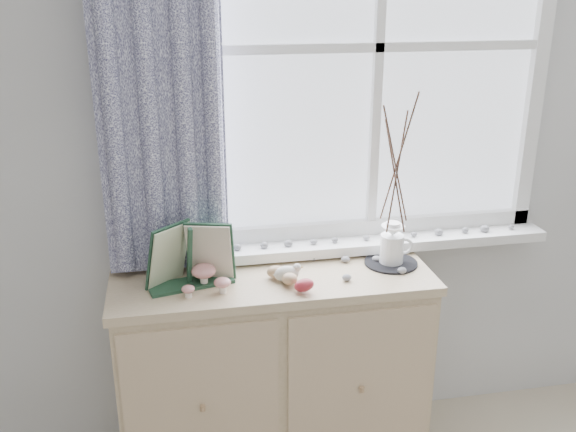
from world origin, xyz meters
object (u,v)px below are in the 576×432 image
Objects in this scene: sideboard at (273,372)px; toadstool_cluster at (206,276)px; botanical_book at (190,257)px; twig_pitcher at (397,165)px.

sideboard is 6.90× the size of toadstool_cluster.
sideboard is at bearing -3.07° from botanical_book.
twig_pitcher reaches higher than sideboard.
botanical_book is (-0.30, -0.05, 0.55)m from sideboard.
sideboard is 0.63m from botanical_book.
twig_pitcher is at bearing -7.77° from botanical_book.
sideboard is at bearing 13.49° from toadstool_cluster.
sideboard is 0.95m from twig_pitcher.
sideboard is 0.54m from toadstool_cluster.
sideboard is 3.40× the size of botanical_book.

